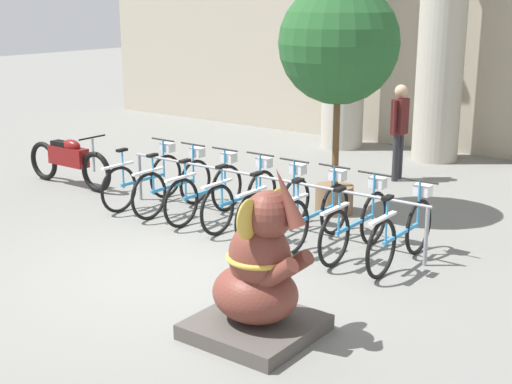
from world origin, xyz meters
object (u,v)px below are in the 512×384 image
(bicycle_3, at_px, (242,197))
(potted_tree, at_px, (339,48))
(person_pedestrian, at_px, (399,123))
(bicycle_4, at_px, (276,206))
(bicycle_7, at_px, (402,232))
(bicycle_2, at_px, (206,191))
(bicycle_5, at_px, (316,213))
(motorcycle, at_px, (69,160))
(bicycle_6, at_px, (356,223))
(elephant_statue, at_px, (259,279))
(bicycle_0, at_px, (145,179))
(bicycle_1, at_px, (174,185))

(bicycle_3, distance_m, potted_tree, 2.56)
(person_pedestrian, bearing_deg, potted_tree, -87.07)
(bicycle_4, relative_size, person_pedestrian, 1.02)
(bicycle_7, bearing_deg, bicycle_2, 179.60)
(bicycle_5, xyz_separation_m, motorcycle, (-5.02, -0.01, 0.05))
(bicycle_3, distance_m, bicycle_6, 1.89)
(bicycle_3, xyz_separation_m, motorcycle, (-3.76, -0.03, 0.05))
(elephant_statue, bearing_deg, bicycle_0, 148.20)
(bicycle_3, xyz_separation_m, bicycle_4, (0.63, -0.05, 0.00))
(bicycle_1, relative_size, bicycle_2, 1.00)
(bicycle_2, bearing_deg, bicycle_6, -0.55)
(bicycle_1, bearing_deg, bicycle_3, 2.50)
(bicycle_4, bearing_deg, potted_tree, 85.99)
(bicycle_7, relative_size, person_pedestrian, 1.02)
(person_pedestrian, xyz_separation_m, potted_tree, (0.12, -2.40, 1.44))
(bicycle_0, bearing_deg, bicycle_5, 0.75)
(bicycle_0, xyz_separation_m, bicycle_6, (3.78, -0.01, 0.00))
(bicycle_1, height_order, bicycle_4, same)
(bicycle_0, relative_size, bicycle_4, 1.00)
(person_pedestrian, relative_size, potted_tree, 0.50)
(bicycle_7, bearing_deg, potted_tree, 141.70)
(bicycle_4, bearing_deg, bicycle_6, -0.77)
(bicycle_2, relative_size, bicycle_4, 1.00)
(motorcycle, height_order, potted_tree, potted_tree)
(bicycle_1, height_order, bicycle_7, same)
(bicycle_0, height_order, bicycle_3, same)
(bicycle_5, distance_m, potted_tree, 2.53)
(bicycle_1, relative_size, elephant_statue, 1.01)
(bicycle_3, relative_size, bicycle_6, 1.00)
(bicycle_0, bearing_deg, bicycle_6, -0.08)
(bicycle_4, relative_size, bicycle_5, 1.00)
(bicycle_5, relative_size, motorcycle, 0.83)
(bicycle_2, bearing_deg, elephant_statue, -41.89)
(bicycle_1, relative_size, motorcycle, 0.83)
(bicycle_0, height_order, elephant_statue, elephant_statue)
(bicycle_4, distance_m, person_pedestrian, 3.85)
(bicycle_2, bearing_deg, bicycle_1, -179.08)
(person_pedestrian, bearing_deg, bicycle_1, -116.13)
(elephant_statue, relative_size, potted_tree, 0.51)
(bicycle_3, distance_m, bicycle_5, 1.26)
(bicycle_2, bearing_deg, bicycle_3, 4.07)
(bicycle_2, distance_m, bicycle_7, 3.15)
(bicycle_4, height_order, person_pedestrian, person_pedestrian)
(bicycle_3, distance_m, bicycle_7, 2.52)
(motorcycle, bearing_deg, bicycle_2, -0.27)
(bicycle_6, height_order, elephant_statue, elephant_statue)
(person_pedestrian, bearing_deg, bicycle_7, -63.34)
(bicycle_1, height_order, elephant_statue, elephant_statue)
(bicycle_7, bearing_deg, bicycle_6, -179.82)
(bicycle_0, xyz_separation_m, person_pedestrian, (2.49, 3.81, 0.61))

